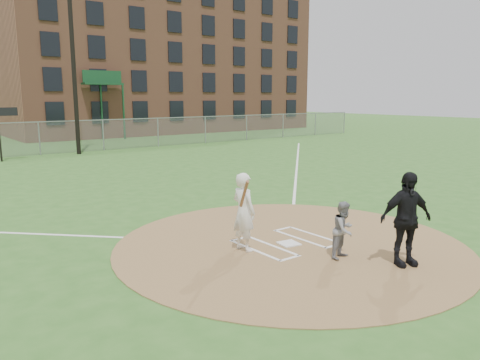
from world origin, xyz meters
TOP-DOWN VIEW (x-y plane):
  - ground at (0.00, 0.00)m, footprint 140.00×140.00m
  - dirt_circle at (0.00, 0.00)m, footprint 8.40×8.40m
  - home_plate at (-0.05, -0.00)m, footprint 0.52×0.52m
  - foul_line_first at (9.00, 9.00)m, footprint 17.04×17.04m
  - catcher at (0.25, -1.41)m, footprint 0.70×0.60m
  - umpire at (0.92, -2.48)m, footprint 1.27×0.89m
  - batters_boxes at (0.00, 0.15)m, footprint 2.08×1.88m
  - batter_at_plate at (-1.18, 0.33)m, footprint 0.69×1.04m
  - outfield_fence at (0.00, 22.00)m, footprint 56.08×0.08m
  - brick_warehouse at (16.00, 37.96)m, footprint 30.00×17.17m
  - light_pole at (2.00, 21.00)m, footprint 1.20×0.30m

SIDE VIEW (x-z plane):
  - ground at x=0.00m, z-range 0.00..0.00m
  - foul_line_first at x=9.00m, z-range 0.00..0.01m
  - dirt_circle at x=0.00m, z-range 0.00..0.02m
  - batters_boxes at x=0.00m, z-range 0.02..0.03m
  - home_plate at x=-0.05m, z-range 0.02..0.05m
  - catcher at x=0.25m, z-range 0.02..1.29m
  - batter_at_plate at x=-1.18m, z-range 0.02..1.84m
  - outfield_fence at x=0.00m, z-range 0.00..2.03m
  - umpire at x=0.92m, z-range 0.02..2.01m
  - light_pole at x=2.00m, z-range 0.50..12.72m
  - brick_warehouse at x=16.00m, z-range 0.00..15.00m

